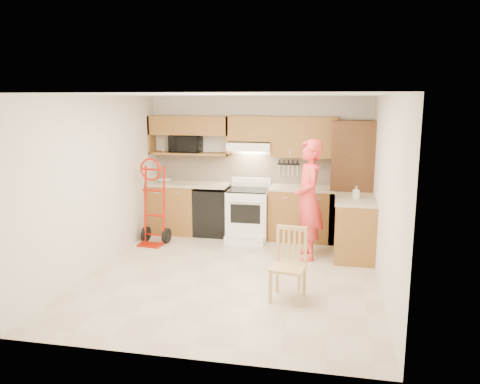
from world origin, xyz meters
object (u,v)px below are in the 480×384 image
(hand_truck, at_px, (152,206))
(dining_chair, at_px, (288,265))
(microwave, at_px, (186,144))
(person, at_px, (308,200))
(range, at_px, (248,210))

(hand_truck, xyz_separation_m, dining_chair, (2.49, -1.85, -0.22))
(microwave, relative_size, person, 0.31)
(microwave, bearing_deg, dining_chair, -53.11)
(microwave, distance_m, dining_chair, 3.72)
(dining_chair, bearing_deg, hand_truck, 150.56)
(microwave, xyz_separation_m, person, (2.31, -1.13, -0.72))
(microwave, bearing_deg, range, -16.00)
(dining_chair, bearing_deg, microwave, 135.08)
(person, bearing_deg, hand_truck, -108.30)
(range, xyz_separation_m, person, (1.09, -0.81, 0.40))
(microwave, xyz_separation_m, hand_truck, (-0.33, -0.93, -0.98))
(person, height_order, hand_truck, person)
(range, height_order, person, person)
(microwave, bearing_deg, hand_truck, -110.40)
(dining_chair, bearing_deg, range, 118.28)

